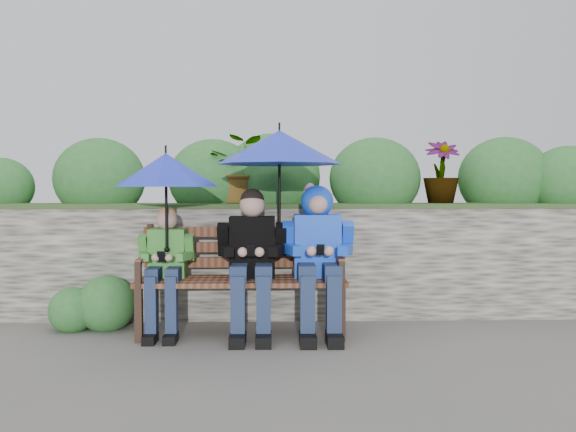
{
  "coord_description": "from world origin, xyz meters",
  "views": [
    {
      "loc": [
        -0.1,
        -4.31,
        1.18
      ],
      "look_at": [
        0.0,
        0.1,
        0.95
      ],
      "focal_mm": 35.0,
      "sensor_mm": 36.0,
      "label": 1
    }
  ],
  "objects_px": {
    "boy_left": "(166,263)",
    "park_bench": "(243,272)",
    "umbrella_right": "(279,147)",
    "boy_right": "(318,248)",
    "umbrella_left": "(166,170)",
    "boy_middle": "(252,255)"
  },
  "relations": [
    {
      "from": "boy_middle",
      "to": "boy_right",
      "type": "bearing_deg",
      "value": 1.19
    },
    {
      "from": "park_bench",
      "to": "umbrella_right",
      "type": "distance_m",
      "value": 1.04
    },
    {
      "from": "boy_left",
      "to": "park_bench",
      "type": "bearing_deg",
      "value": 6.33
    },
    {
      "from": "boy_right",
      "to": "umbrella_right",
      "type": "xyz_separation_m",
      "value": [
        -0.31,
        0.04,
        0.8
      ]
    },
    {
      "from": "boy_left",
      "to": "umbrella_right",
      "type": "distance_m",
      "value": 1.29
    },
    {
      "from": "boy_middle",
      "to": "umbrella_right",
      "type": "relative_size",
      "value": 1.16
    },
    {
      "from": "umbrella_left",
      "to": "umbrella_right",
      "type": "relative_size",
      "value": 0.83
    },
    {
      "from": "boy_middle",
      "to": "boy_right",
      "type": "distance_m",
      "value": 0.53
    },
    {
      "from": "boy_left",
      "to": "boy_right",
      "type": "bearing_deg",
      "value": -0.19
    },
    {
      "from": "boy_middle",
      "to": "umbrella_left",
      "type": "relative_size",
      "value": 1.4
    },
    {
      "from": "boy_right",
      "to": "umbrella_left",
      "type": "bearing_deg",
      "value": -178.27
    },
    {
      "from": "boy_right",
      "to": "umbrella_right",
      "type": "distance_m",
      "value": 0.85
    },
    {
      "from": "boy_middle",
      "to": "boy_left",
      "type": "bearing_deg",
      "value": 178.76
    },
    {
      "from": "boy_left",
      "to": "umbrella_right",
      "type": "height_order",
      "value": "umbrella_right"
    },
    {
      "from": "boy_left",
      "to": "boy_right",
      "type": "xyz_separation_m",
      "value": [
        1.21,
        -0.0,
        0.12
      ]
    },
    {
      "from": "umbrella_left",
      "to": "boy_right",
      "type": "bearing_deg",
      "value": 1.73
    },
    {
      "from": "boy_middle",
      "to": "boy_right",
      "type": "xyz_separation_m",
      "value": [
        0.53,
        0.01,
        0.06
      ]
    },
    {
      "from": "boy_right",
      "to": "umbrella_left",
      "type": "distance_m",
      "value": 1.34
    },
    {
      "from": "boy_middle",
      "to": "umbrella_left",
      "type": "distance_m",
      "value": 0.95
    },
    {
      "from": "boy_right",
      "to": "umbrella_left",
      "type": "height_order",
      "value": "umbrella_left"
    },
    {
      "from": "boy_left",
      "to": "boy_right",
      "type": "height_order",
      "value": "boy_right"
    },
    {
      "from": "boy_middle",
      "to": "umbrella_left",
      "type": "xyz_separation_m",
      "value": [
        -0.67,
        -0.03,
        0.67
      ]
    }
  ]
}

